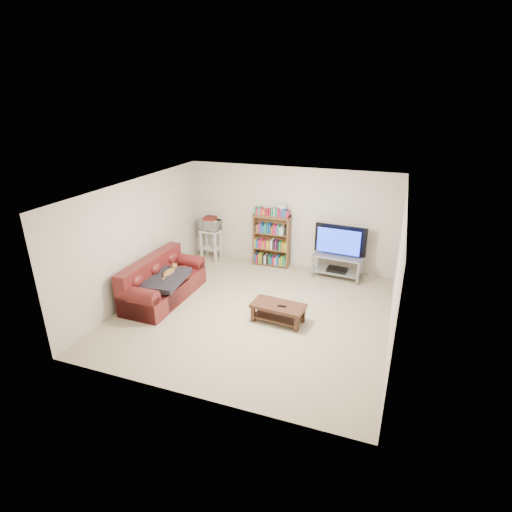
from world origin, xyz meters
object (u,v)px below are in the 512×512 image
at_px(coffee_table, 278,310).
at_px(tv_stand, 337,263).
at_px(bookshelf, 272,240).
at_px(sofa, 161,284).

xyz_separation_m(coffee_table, tv_stand, (0.71, 2.31, 0.12)).
bearing_deg(bookshelf, sofa, -124.21).
height_order(coffee_table, bookshelf, bookshelf).
bearing_deg(coffee_table, bookshelf, 115.54).
xyz_separation_m(sofa, coffee_table, (2.54, -0.09, -0.06)).
distance_m(coffee_table, bookshelf, 2.68).
xyz_separation_m(tv_stand, bookshelf, (-1.63, 0.17, 0.29)).
height_order(sofa, bookshelf, bookshelf).
relative_size(sofa, tv_stand, 1.78).
bearing_deg(sofa, tv_stand, 35.12).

